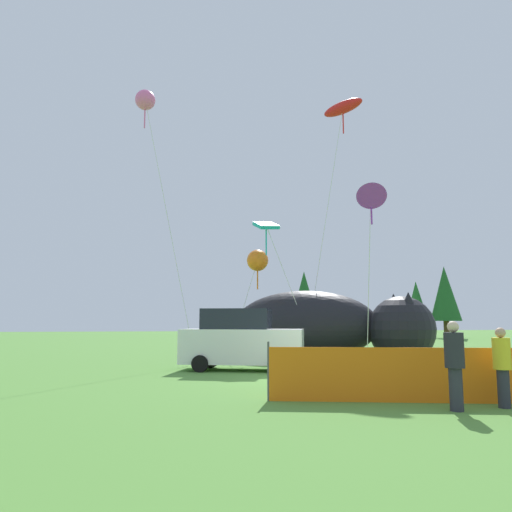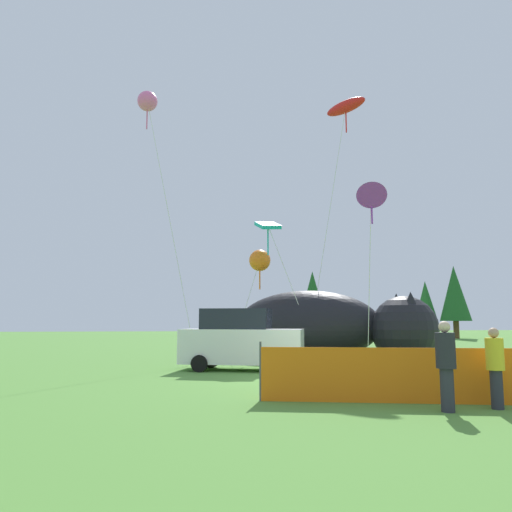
{
  "view_description": "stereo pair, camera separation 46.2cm",
  "coord_description": "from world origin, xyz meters",
  "views": [
    {
      "loc": [
        -4.02,
        -14.56,
        1.8
      ],
      "look_at": [
        -0.98,
        3.44,
        4.1
      ],
      "focal_mm": 35.0,
      "sensor_mm": 36.0,
      "label": 1
    },
    {
      "loc": [
        -3.56,
        -14.63,
        1.8
      ],
      "look_at": [
        -0.98,
        3.44,
        4.1
      ],
      "focal_mm": 35.0,
      "sensor_mm": 36.0,
      "label": 2
    }
  ],
  "objects": [
    {
      "name": "kite_red_lizard",
      "position": [
        3.97,
        7.51,
        11.92
      ],
      "size": [
        3.22,
        1.98,
        12.46
      ],
      "color": "silver",
      "rests_on": "ground"
    },
    {
      "name": "horizon_tree_mid",
      "position": [
        19.42,
        30.72,
        3.33
      ],
      "size": [
        2.27,
        2.27,
        5.43
      ],
      "color": "brown",
      "rests_on": "ground"
    },
    {
      "name": "horizon_tree_west",
      "position": [
        9.83,
        36.8,
        4.19
      ],
      "size": [
        2.86,
        2.86,
        6.82
      ],
      "color": "brown",
      "rests_on": "ground"
    },
    {
      "name": "ground_plane",
      "position": [
        0.0,
        0.0,
        0.0
      ],
      "size": [
        120.0,
        120.0,
        0.0
      ],
      "primitive_type": "plane",
      "color": "#548C38"
    },
    {
      "name": "kite_teal_diamond",
      "position": [
        -0.02,
        6.35,
        5.73
      ],
      "size": [
        2.66,
        1.2,
        6.1
      ],
      "color": "silver",
      "rests_on": "ground"
    },
    {
      "name": "parked_car",
      "position": [
        -1.57,
        3.13,
        1.04
      ],
      "size": [
        4.55,
        2.85,
        2.16
      ],
      "rotation": [
        0.0,
        0.0,
        -0.31
      ],
      "color": "white",
      "rests_on": "ground"
    },
    {
      "name": "folding_chair",
      "position": [
        1.68,
        -1.11,
        0.51
      ],
      "size": [
        0.58,
        0.58,
        0.89
      ],
      "rotation": [
        0.0,
        0.0,
        -1.43
      ],
      "color": "#1959A5",
      "rests_on": "ground"
    },
    {
      "name": "horizon_tree_east",
      "position": [
        21.39,
        28.87,
        4.15
      ],
      "size": [
        2.83,
        2.83,
        6.75
      ],
      "color": "brown",
      "rests_on": "ground"
    },
    {
      "name": "kite_purple_delta",
      "position": [
        3.11,
        2.34,
        6.5
      ],
      "size": [
        1.51,
        1.72,
        7.23
      ],
      "color": "silver",
      "rests_on": "ground"
    },
    {
      "name": "spectator_in_black_shirt",
      "position": [
        1.54,
        -5.3,
        0.96
      ],
      "size": [
        0.38,
        0.38,
        1.75
      ],
      "color": "#2D2D38",
      "rests_on": "ground"
    },
    {
      "name": "safety_fence",
      "position": [
        1.43,
        -4.29,
        0.59
      ],
      "size": [
        6.65,
        1.68,
        1.29
      ],
      "rotation": [
        0.0,
        0.0,
        -0.24
      ],
      "color": "orange",
      "rests_on": "ground"
    },
    {
      "name": "inflatable_cat",
      "position": [
        2.6,
        6.59,
        1.4
      ],
      "size": [
        8.55,
        6.47,
        3.04
      ],
      "rotation": [
        0.0,
        0.0,
        -0.53
      ],
      "color": "black",
      "rests_on": "ground"
    },
    {
      "name": "kite_pink_octopus",
      "position": [
        -5.35,
        7.0,
        11.37
      ],
      "size": [
        2.78,
        2.18,
        11.88
      ],
      "color": "silver",
      "rests_on": "ground"
    },
    {
      "name": "spectator_in_yellow_shirt",
      "position": [
        2.69,
        -5.14,
        0.88
      ],
      "size": [
        0.35,
        0.35,
        1.62
      ],
      "color": "#2D2D38",
      "rests_on": "ground"
    },
    {
      "name": "kite_orange_flower",
      "position": [
        -0.26,
        7.31,
        4.39
      ],
      "size": [
        1.91,
        1.23,
        4.88
      ],
      "color": "silver",
      "rests_on": "ground"
    }
  ]
}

